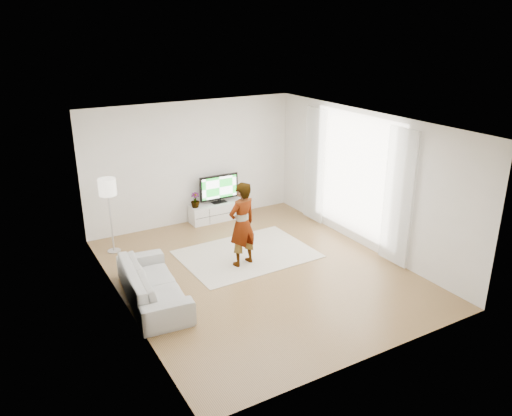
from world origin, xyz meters
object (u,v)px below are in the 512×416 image
media_console (220,211)px  sofa (153,283)px  television (219,188)px  rug (247,254)px  player (242,224)px  floor_lamp (108,190)px

media_console → sofa: sofa is taller
television → rug: size_ratio=0.37×
media_console → television: television is taller
television → player: player is taller
player → media_console: bearing=-118.3°
media_console → player: player is taller
floor_lamp → television: bearing=11.7°
media_console → television: 0.57m
player → floor_lamp: size_ratio=1.06×
sofa → floor_lamp: bearing=7.4°
television → sofa: (-2.60, -2.80, -0.47)m
media_console → floor_lamp: bearing=-168.8°
rug → player: (-0.29, -0.34, 0.83)m
television → floor_lamp: (-2.67, -0.56, 0.53)m
floor_lamp → rug: bearing=-33.0°
media_console → floor_lamp: (-2.67, -0.53, 1.10)m
television → player: bearing=-105.8°
sofa → media_console: bearing=-37.6°
media_console → rug: 2.06m
rug → player: size_ratio=1.57×
sofa → floor_lamp: (-0.07, 2.25, 1.00)m
television → floor_lamp: floor_lamp is taller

